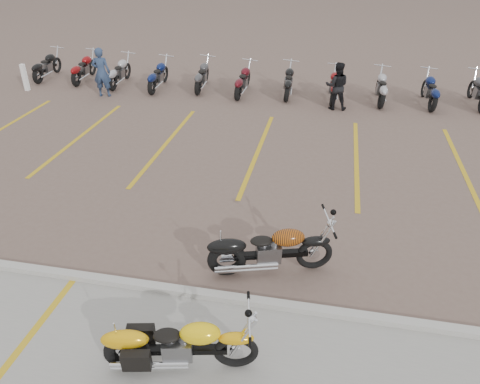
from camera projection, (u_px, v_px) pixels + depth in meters
The scene contains 9 objects.
ground at pixel (225, 231), 9.69m from camera, with size 100.00×100.00×0.00m, color brown.
curb at pixel (199, 294), 7.96m from camera, with size 60.00×0.18×0.12m, color #ADAAA3.
parking_stripes at pixel (258, 151), 13.09m from camera, with size 38.00×5.50×0.01m, color gold, non-canonical shape.
yellow_cruiser at pixel (177, 345), 6.50m from camera, with size 2.15×0.60×0.89m.
flame_cruiser at pixel (267, 251), 8.33m from camera, with size 2.21×0.81×0.93m.
person_a at pixel (101, 72), 16.89m from camera, with size 0.64×0.42×1.77m, color navy.
person_b at pixel (337, 86), 15.72m from camera, with size 0.78×0.61×1.60m, color black.
bollard at pixel (25, 77), 17.67m from camera, with size 0.15×0.15×1.00m, color white.
bg_bike_row at pixel (310, 82), 17.00m from camera, with size 22.14×2.01×1.10m.
Camera 1 is at (1.91, -7.78, 5.52)m, focal length 35.00 mm.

